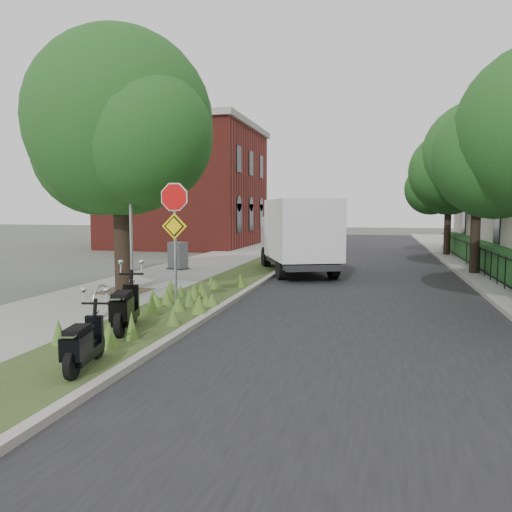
# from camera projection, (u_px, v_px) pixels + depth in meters

# --- Properties ---
(ground) EXTENTS (120.00, 120.00, 0.00)m
(ground) POSITION_uv_depth(u_px,v_px,m) (223.00, 323.00, 11.31)
(ground) COLOR #4C5147
(ground) RESTS_ON ground
(sidewalk_near) EXTENTS (3.50, 60.00, 0.12)m
(sidewalk_near) POSITION_uv_depth(u_px,v_px,m) (200.00, 266.00, 21.98)
(sidewalk_near) COLOR gray
(sidewalk_near) RESTS_ON ground
(verge) EXTENTS (2.00, 60.00, 0.12)m
(verge) POSITION_uv_depth(u_px,v_px,m) (260.00, 268.00, 21.33)
(verge) COLOR #2A3F1B
(verge) RESTS_ON ground
(kerb_near) EXTENTS (0.20, 60.00, 0.13)m
(kerb_near) POSITION_uv_depth(u_px,v_px,m) (283.00, 269.00, 21.09)
(kerb_near) COLOR #9E9991
(kerb_near) RESTS_ON ground
(road) EXTENTS (7.00, 60.00, 0.01)m
(road) POSITION_uv_depth(u_px,v_px,m) (368.00, 272.00, 20.27)
(road) COLOR black
(road) RESTS_ON ground
(kerb_far) EXTENTS (0.20, 60.00, 0.13)m
(kerb_far) POSITION_uv_depth(u_px,v_px,m) (460.00, 274.00, 19.43)
(kerb_far) COLOR #9E9991
(kerb_far) RESTS_ON ground
(footpath_far) EXTENTS (3.20, 60.00, 0.12)m
(footpath_far) POSITION_uv_depth(u_px,v_px,m) (507.00, 275.00, 19.03)
(footpath_far) COLOR gray
(footpath_far) RESTS_ON ground
(street_tree_main) EXTENTS (6.21, 5.54, 7.66)m
(street_tree_main) POSITION_uv_depth(u_px,v_px,m) (119.00, 133.00, 14.59)
(street_tree_main) COLOR black
(street_tree_main) RESTS_ON ground
(bare_post) EXTENTS (0.08, 0.08, 4.00)m
(bare_post) POSITION_uv_depth(u_px,v_px,m) (131.00, 226.00, 13.61)
(bare_post) COLOR #A5A8AD
(bare_post) RESTS_ON ground
(bike_hoop) EXTENTS (0.06, 0.78, 0.77)m
(bike_hoop) POSITION_uv_depth(u_px,v_px,m) (102.00, 301.00, 11.32)
(bike_hoop) COLOR #A5A8AD
(bike_hoop) RESTS_ON ground
(sign_assembly) EXTENTS (0.94, 0.08, 3.22)m
(sign_assembly) POSITION_uv_depth(u_px,v_px,m) (175.00, 220.00, 11.99)
(sign_assembly) COLOR #A5A8AD
(sign_assembly) RESTS_ON ground
(fence_far) EXTENTS (0.04, 24.00, 1.00)m
(fence_far) POSITION_uv_depth(u_px,v_px,m) (480.00, 259.00, 19.21)
(fence_far) COLOR black
(fence_far) RESTS_ON ground
(hedge_far) EXTENTS (1.00, 24.00, 1.10)m
(hedge_far) POSITION_uv_depth(u_px,v_px,m) (499.00, 259.00, 19.04)
(hedge_far) COLOR #1C4F23
(hedge_far) RESTS_ON footpath_far
(brick_building) EXTENTS (9.40, 10.40, 8.30)m
(brick_building) POSITION_uv_depth(u_px,v_px,m) (188.00, 185.00, 34.44)
(brick_building) COLOR maroon
(brick_building) RESTS_ON ground
(far_tree_b) EXTENTS (4.83, 4.31, 6.56)m
(far_tree_b) POSITION_uv_depth(u_px,v_px,m) (476.00, 162.00, 18.97)
(far_tree_b) COLOR black
(far_tree_b) RESTS_ON ground
(far_tree_c) EXTENTS (4.37, 3.89, 5.93)m
(far_tree_c) POSITION_uv_depth(u_px,v_px,m) (448.00, 183.00, 26.73)
(far_tree_c) COLOR black
(far_tree_c) RESTS_ON ground
(scooter_near) EXTENTS (0.68, 1.72, 0.84)m
(scooter_near) POSITION_uv_depth(u_px,v_px,m) (124.00, 312.00, 9.99)
(scooter_near) COLOR black
(scooter_near) RESTS_ON ground
(scooter_far) EXTENTS (0.52, 1.50, 0.72)m
(scooter_far) POSITION_uv_depth(u_px,v_px,m) (81.00, 349.00, 7.57)
(scooter_far) COLOR black
(scooter_far) RESTS_ON ground
(box_truck) EXTENTS (4.03, 5.94, 2.51)m
(box_truck) POSITION_uv_depth(u_px,v_px,m) (298.00, 233.00, 19.66)
(box_truck) COLOR #262628
(box_truck) RESTS_ON ground
(utility_cabinet) EXTENTS (0.99, 0.85, 1.11)m
(utility_cabinet) POSITION_uv_depth(u_px,v_px,m) (178.00, 256.00, 20.44)
(utility_cabinet) COLOR #262628
(utility_cabinet) RESTS_ON ground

